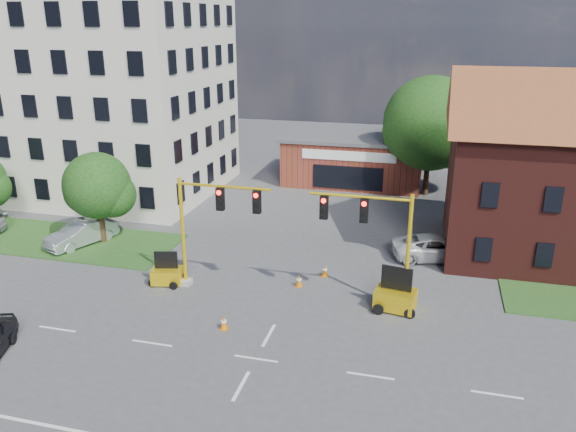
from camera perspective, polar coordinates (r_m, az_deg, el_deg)
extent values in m
plane|color=#494A4C|center=(25.37, -3.27, -14.27)|extent=(120.00, 120.00, 0.00)
cube|color=#284F1D|center=(42.54, -25.44, -1.84)|extent=(22.00, 6.00, 0.08)
cube|color=silver|center=(49.97, -18.32, 13.74)|extent=(18.00, 15.00, 20.00)
cube|color=brown|center=(51.93, 6.79, 5.77)|extent=(12.00, 8.00, 4.00)
cube|color=#515153|center=(51.47, 6.88, 8.10)|extent=(12.40, 8.40, 0.30)
cube|color=white|center=(47.75, 6.16, 6.08)|extent=(8.00, 0.10, 0.80)
cube|color=black|center=(48.21, 6.08, 3.88)|extent=(6.00, 0.10, 2.00)
cylinder|color=#322212|center=(48.55, 13.93, 4.57)|extent=(0.44, 0.44, 4.30)
sphere|color=#153B12|center=(47.75, 14.30, 9.10)|extent=(7.75, 7.75, 7.75)
sphere|color=#153B12|center=(48.24, 16.07, 7.86)|extent=(5.42, 5.42, 5.42)
cylinder|color=#322212|center=(38.99, -18.43, -0.63)|extent=(0.44, 0.44, 2.79)
sphere|color=#153B12|center=(38.25, -18.83, 2.95)|extent=(4.33, 4.33, 4.33)
sphere|color=#153B12|center=(38.20, -17.40, 2.09)|extent=(3.03, 3.03, 3.03)
cube|color=#999993|center=(32.13, -10.31, -6.61)|extent=(0.60, 0.60, 0.30)
cylinder|color=yellow|center=(30.97, -10.63, -1.69)|extent=(0.20, 0.20, 6.20)
cylinder|color=yellow|center=(29.14, -6.49, 2.99)|extent=(5.00, 0.14, 0.14)
cube|color=black|center=(29.43, -6.90, 1.71)|extent=(0.40, 0.32, 1.20)
cube|color=black|center=(28.78, -3.18, 1.42)|extent=(0.40, 0.32, 1.20)
sphere|color=#FF0C07|center=(29.15, -7.05, 2.36)|extent=(0.24, 0.24, 0.24)
cube|color=#999993|center=(29.54, 11.69, -9.14)|extent=(0.60, 0.60, 0.30)
cylinder|color=yellow|center=(28.28, 12.09, -3.87)|extent=(0.20, 0.20, 6.20)
cylinder|color=yellow|center=(27.49, 7.29, 1.96)|extent=(5.00, 0.14, 0.14)
cube|color=black|center=(27.68, 7.74, 0.54)|extent=(0.40, 0.32, 1.20)
cube|color=black|center=(27.96, 3.68, 0.87)|extent=(0.40, 0.32, 1.20)
sphere|color=#FF0C07|center=(27.39, 7.73, 1.22)|extent=(0.24, 0.24, 0.24)
cube|color=yellow|center=(32.27, -12.17, -5.94)|extent=(1.85, 1.45, 0.82)
cube|color=black|center=(31.88, -12.29, -4.37)|extent=(1.27, 0.40, 1.00)
cube|color=yellow|center=(29.33, 10.84, -8.28)|extent=(2.19, 1.64, 1.00)
cube|color=black|center=(28.82, 10.99, -6.23)|extent=(1.55, 0.38, 1.22)
cube|color=orange|center=(27.61, -6.51, -11.31)|extent=(0.38, 0.38, 0.04)
cone|color=orange|center=(27.44, -6.54, -10.71)|extent=(0.40, 0.40, 0.70)
cylinder|color=white|center=(27.41, -6.54, -10.59)|extent=(0.27, 0.27, 0.09)
cube|color=orange|center=(31.47, 1.11, -7.12)|extent=(0.38, 0.38, 0.04)
cone|color=orange|center=(31.33, 1.12, -6.58)|extent=(0.40, 0.40, 0.70)
cylinder|color=white|center=(31.30, 1.12, -6.46)|extent=(0.27, 0.27, 0.09)
cube|color=orange|center=(30.09, 10.02, -8.75)|extent=(0.38, 0.38, 0.04)
cone|color=orange|center=(29.93, 10.06, -8.20)|extent=(0.40, 0.40, 0.70)
cylinder|color=white|center=(29.90, 10.07, -8.08)|extent=(0.27, 0.27, 0.09)
cube|color=orange|center=(32.71, 3.75, -6.09)|extent=(0.38, 0.38, 0.04)
cone|color=orange|center=(32.57, 3.76, -5.56)|extent=(0.40, 0.40, 0.70)
cylinder|color=white|center=(32.54, 3.76, -5.45)|extent=(0.27, 0.27, 0.09)
imported|color=white|center=(35.87, 14.85, -3.09)|extent=(5.88, 3.81, 1.50)
imported|color=#B5B8BD|center=(39.24, -20.26, -1.66)|extent=(3.40, 5.06, 1.58)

